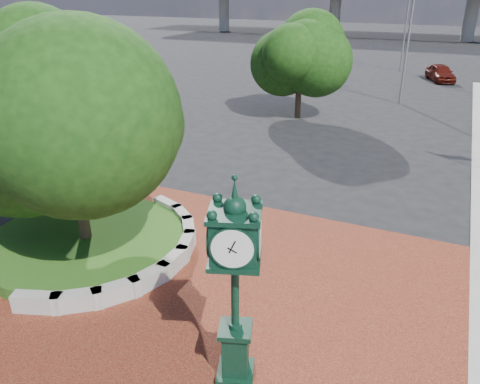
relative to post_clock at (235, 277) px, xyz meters
name	(u,v)px	position (x,y,z in m)	size (l,w,h in m)	color
ground	(230,286)	(-1.51, 2.83, -2.48)	(200.00, 200.00, 0.00)	black
plaza	(213,306)	(-1.51, 1.83, -2.46)	(12.00, 12.00, 0.04)	maroon
planter_wall	(147,256)	(-4.21, 2.83, -2.21)	(2.96, 6.77, 0.54)	#9E9B93
grass_bed	(87,242)	(-6.51, 2.83, -2.28)	(6.10, 6.10, 0.40)	#224915
tree_planter	(70,134)	(-6.51, 2.83, 1.25)	(5.20, 5.20, 6.33)	#38281C
tree_northwest	(10,72)	(-14.51, 7.83, 1.65)	(5.60, 5.60, 6.93)	#38281C
tree_street	(300,64)	(-5.51, 20.83, 0.76)	(4.40, 4.40, 5.45)	#38281C
post_clock	(235,277)	(0.00, 0.00, 0.00)	(1.15, 1.15, 4.51)	black
parked_car	(441,73)	(1.84, 37.49, -1.77)	(1.67, 4.15, 1.42)	#4E120B
street_lamp_near	(413,28)	(0.03, 27.37, 2.50)	(1.91, 0.24, 8.50)	slate
street_lamp_far	(409,16)	(-1.77, 41.61, 2.50)	(1.91, 0.38, 8.50)	slate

